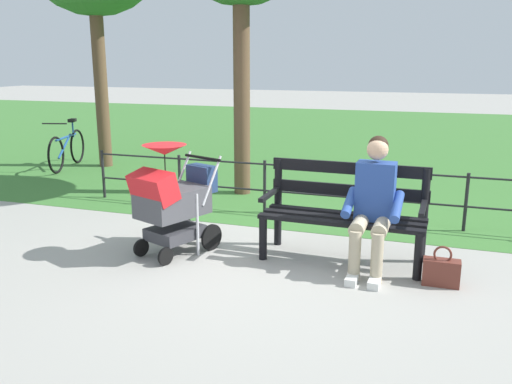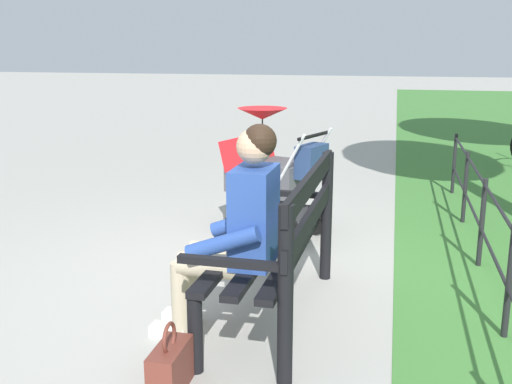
{
  "view_description": "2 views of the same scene",
  "coord_description": "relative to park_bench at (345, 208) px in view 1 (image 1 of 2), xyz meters",
  "views": [
    {
      "loc": [
        -1.48,
        5.04,
        1.96
      ],
      "look_at": [
        0.25,
        -0.03,
        0.64
      ],
      "focal_mm": 37.66,
      "sensor_mm": 36.0,
      "label": 1
    },
    {
      "loc": [
        -4.2,
        -0.74,
        1.7
      ],
      "look_at": [
        0.11,
        0.23,
        0.63
      ],
      "focal_mm": 42.99,
      "sensor_mm": 36.0,
      "label": 2
    }
  ],
  "objects": [
    {
      "name": "ground_plane",
      "position": [
        0.65,
        0.12,
        -0.53
      ],
      "size": [
        60.0,
        60.0,
        0.0
      ],
      "primitive_type": "plane",
      "color": "#9E9B93"
    },
    {
      "name": "park_fence",
      "position": [
        0.65,
        -1.33,
        -0.11
      ],
      "size": [
        6.2,
        0.04,
        0.7
      ],
      "color": "black",
      "rests_on": "ground"
    },
    {
      "name": "stroller",
      "position": [
        1.69,
        0.44,
        0.07
      ],
      "size": [
        0.77,
        1.0,
        1.15
      ],
      "color": "black",
      "rests_on": "ground"
    },
    {
      "name": "park_bench",
      "position": [
        0.0,
        0.0,
        0.0
      ],
      "size": [
        1.61,
        0.64,
        0.96
      ],
      "color": "black",
      "rests_on": "ground"
    },
    {
      "name": "handbag",
      "position": [
        -0.95,
        0.4,
        -0.4
      ],
      "size": [
        0.32,
        0.14,
        0.37
      ],
      "color": "brown",
      "rests_on": "ground"
    },
    {
      "name": "bicycle",
      "position": [
        5.67,
        -3.02,
        -0.16
      ],
      "size": [
        0.58,
        1.61,
        0.89
      ],
      "color": "black",
      "rests_on": "ground"
    },
    {
      "name": "person_on_bench",
      "position": [
        -0.3,
        0.22,
        0.15
      ],
      "size": [
        0.54,
        0.74,
        1.28
      ],
      "color": "tan",
      "rests_on": "ground"
    },
    {
      "name": "grass_lawn",
      "position": [
        0.65,
        -8.68,
        -0.52
      ],
      "size": [
        40.0,
        16.0,
        0.01
      ],
      "primitive_type": "cube",
      "color": "#3D7533",
      "rests_on": "ground"
    }
  ]
}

